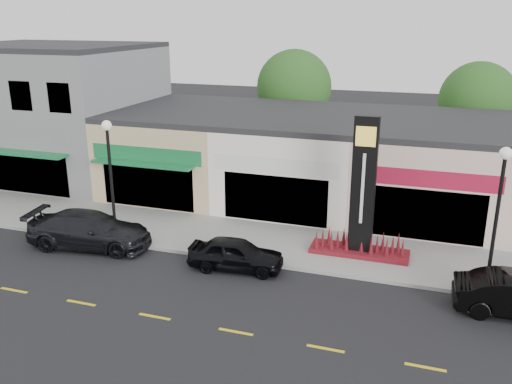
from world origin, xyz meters
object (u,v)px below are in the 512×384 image
lamp_west_near (110,168)px  pylon_sign (362,207)px  lamp_east_near (498,206)px  car_black_sedan (236,254)px  car_dark_sedan (90,230)px

lamp_west_near → pylon_sign: pylon_sign is taller
lamp_east_near → lamp_west_near: bearing=180.0°
lamp_east_near → car_black_sedan: lamp_east_near is taller
pylon_sign → car_black_sedan: 5.64m
lamp_west_near → lamp_east_near: bearing=0.0°
lamp_west_near → car_dark_sedan: bearing=-122.4°
lamp_east_near → car_dark_sedan: bearing=-176.5°
lamp_east_near → pylon_sign: (-5.00, 1.70, -1.20)m
lamp_west_near → pylon_sign: 11.19m
lamp_west_near → pylon_sign: size_ratio=0.91×
pylon_sign → car_dark_sedan: size_ratio=1.08×
lamp_west_near → pylon_sign: (11.00, 1.70, -1.20)m
car_dark_sedan → car_black_sedan: size_ratio=1.42×
car_dark_sedan → lamp_east_near: bearing=-93.8°
lamp_east_near → car_dark_sedan: lamp_east_near is taller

